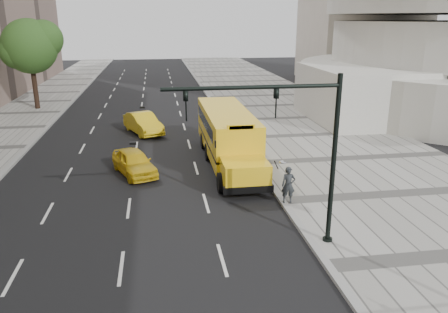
{
  "coord_description": "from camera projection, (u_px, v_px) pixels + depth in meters",
  "views": [
    {
      "loc": [
        0.47,
        -23.45,
        8.17
      ],
      "look_at": [
        3.5,
        -4.0,
        1.9
      ],
      "focal_mm": 35.0,
      "sensor_mm": 36.0,
      "label": 1
    }
  ],
  "objects": [
    {
      "name": "curb_far",
      "position": [
        0.0,
        177.0,
        23.3
      ],
      "size": [
        0.3,
        140.0,
        0.15
      ],
      "primitive_type": "cube",
      "color": "gray",
      "rests_on": "ground"
    },
    {
      "name": "curb_museum",
      "position": [
        256.0,
        164.0,
        25.35
      ],
      "size": [
        0.3,
        140.0,
        0.15
      ],
      "primitive_type": "cube",
      "color": "gray",
      "rests_on": "ground"
    },
    {
      "name": "sidewalk_museum",
      "position": [
        353.0,
        159.0,
        26.23
      ],
      "size": [
        12.0,
        140.0,
        0.15
      ],
      "primitive_type": "cube",
      "color": "#989690",
      "rests_on": "ground"
    },
    {
      "name": "traffic_signal",
      "position": [
        297.0,
        141.0,
        15.08
      ],
      "size": [
        6.18,
        0.36,
        6.4
      ],
      "color": "black",
      "rests_on": "ground"
    },
    {
      "name": "ground",
      "position": [
        152.0,
        170.0,
        24.49
      ],
      "size": [
        140.0,
        140.0,
        0.0
      ],
      "primitive_type": "plane",
      "color": "black",
      "rests_on": "ground"
    },
    {
      "name": "tree_c",
      "position": [
        31.0,
        46.0,
        38.84
      ],
      "size": [
        5.44,
        4.83,
        8.17
      ],
      "color": "black",
      "rests_on": "ground"
    },
    {
      "name": "school_bus",
      "position": [
        227.0,
        132.0,
        25.65
      ],
      "size": [
        2.96,
        11.56,
        3.19
      ],
      "color": "yellow",
      "rests_on": "ground"
    },
    {
      "name": "taxi_far",
      "position": [
        143.0,
        123.0,
        32.17
      ],
      "size": [
        3.18,
        4.83,
        1.5
      ],
      "primitive_type": "imported",
      "rotation": [
        0.0,
        0.0,
        0.38
      ],
      "color": "yellow",
      "rests_on": "ground"
    },
    {
      "name": "pedestrian",
      "position": [
        288.0,
        185.0,
        19.61
      ],
      "size": [
        0.67,
        0.49,
        1.69
      ],
      "primitive_type": "imported",
      "rotation": [
        0.0,
        0.0,
        -0.15
      ],
      "color": "#272B2E",
      "rests_on": "sidewalk_museum"
    },
    {
      "name": "taxi_near",
      "position": [
        134.0,
        162.0,
        23.72
      ],
      "size": [
        2.91,
        4.28,
        1.35
      ],
      "primitive_type": "imported",
      "rotation": [
        0.0,
        0.0,
        0.37
      ],
      "color": "yellow",
      "rests_on": "ground"
    }
  ]
}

